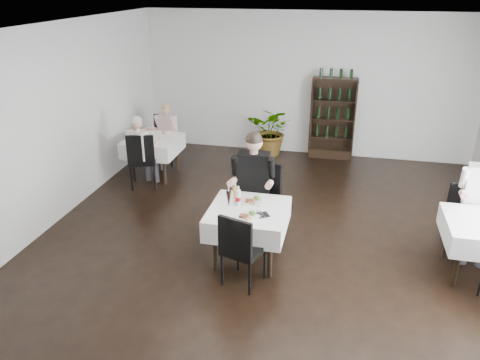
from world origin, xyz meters
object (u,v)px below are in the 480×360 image
(wine_shelf, at_px, (332,119))
(diner_main, at_px, (253,180))
(main_table, at_px, (248,219))
(potted_tree, at_px, (272,131))

(wine_shelf, height_order, diner_main, wine_shelf)
(main_table, height_order, potted_tree, potted_tree)
(main_table, relative_size, potted_tree, 0.95)
(wine_shelf, relative_size, diner_main, 1.07)
(potted_tree, distance_m, diner_main, 3.68)
(main_table, distance_m, diner_main, 0.65)
(potted_tree, bearing_deg, diner_main, -85.07)
(main_table, bearing_deg, diner_main, 95.54)
(wine_shelf, height_order, main_table, wine_shelf)
(main_table, bearing_deg, wine_shelf, 78.22)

